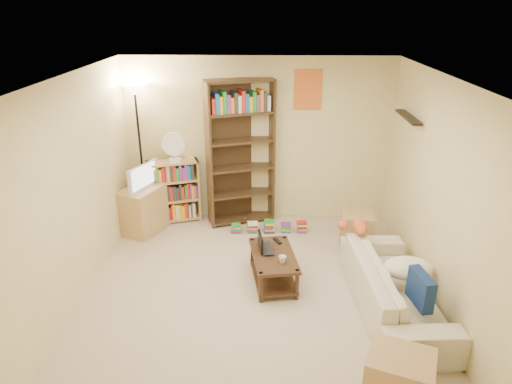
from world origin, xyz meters
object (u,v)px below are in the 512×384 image
Objects in this scene: tv_stand at (143,210)px; short_bookshelf at (174,191)px; laptop at (271,248)px; tabby_cat at (357,226)px; floor_lamp at (137,114)px; coffee_table at (273,264)px; side_table at (357,230)px; end_cabinet at (399,378)px; television at (139,177)px; mug at (282,259)px; desk_fan at (174,147)px; sofa at (394,287)px; tall_bookshelf at (240,150)px.

tv_stand is 0.57m from short_bookshelf.
tabby_cat is at bearing -92.89° from laptop.
floor_lamp reaches higher than tabby_cat.
side_table is at bearing 29.63° from coffee_table.
television is at bearing 133.89° from end_cabinet.
side_table is (3.15, -0.77, -1.44)m from floor_lamp.
tabby_cat reaches higher than coffee_table.
coffee_table is 1.89× the size of side_table.
laptop is 3.17× the size of mug.
television is 0.66m from desk_fan.
television is 0.30× the size of floor_lamp.
mug is at bearing -154.95° from tabby_cat.
sofa is 1.50m from laptop.
tabby_cat is (-0.31, 0.74, 0.37)m from sofa.
short_bookshelf is at bearing -23.28° from television.
sofa is 1.27m from mug.
mug reaches higher than end_cabinet.
sofa is at bearing -33.79° from floor_lamp.
sofa is at bearing -29.85° from coffee_table.
desk_fan is 0.70m from floor_lamp.
sofa reaches higher than side_table.
tabby_cat is 2.92m from desk_fan.
sofa is 3.73m from tv_stand.
tall_bookshelf is (-0.58, 1.90, 0.72)m from mug.
tall_bookshelf reaches higher than coffee_table.
short_bookshelf reaches higher than laptop.
laptop is 2.17m from end_cabinet.
laptop is 2.18m from short_bookshelf.
tabby_cat is 3.50m from floor_lamp.
tall_bookshelf reaches higher than desk_fan.
mug is at bearing -165.88° from laptop.
laptop is 0.82× the size of desk_fan.
floor_lamp reaches higher than short_bookshelf.
floor_lamp is (-1.98, 1.70, 1.45)m from coffee_table.
tabby_cat is 3.15m from tv_stand.
end_cabinet is (1.05, -1.77, -0.02)m from coffee_table.
end_cabinet is at bearing -53.67° from desk_fan.
floor_lamp is (-0.51, 0.05, 0.48)m from desk_fan.
coffee_table is at bearing -48.53° from desk_fan.
mug is 0.22× the size of end_cabinet.
sofa is 0.92× the size of tall_bookshelf.
end_cabinet is (-0.27, -1.26, -0.06)m from sofa.
sofa is at bearing -55.94° from short_bookshelf.
coffee_table is at bearing 120.80° from end_cabinet.
desk_fan is at bearing 32.95° from laptop.
television is at bearing 159.67° from tabby_cat.
mug is 3.08m from floor_lamp.
television is at bearing 176.24° from tall_bookshelf.
tv_stand is at bearing -154.91° from short_bookshelf.
coffee_table is 1.99m from tall_bookshelf.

